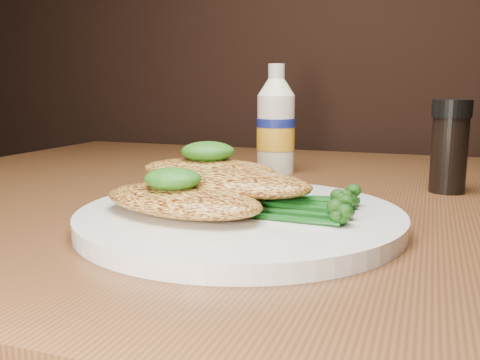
% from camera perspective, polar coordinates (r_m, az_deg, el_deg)
% --- Properties ---
extents(plate, '(0.29, 0.29, 0.01)m').
position_cam_1_polar(plate, '(0.46, 0.03, -4.12)').
color(plate, white).
rests_on(plate, dining_table).
extents(chicken_front, '(0.17, 0.11, 0.02)m').
position_cam_1_polar(chicken_front, '(0.45, -6.36, -2.20)').
color(chicken_front, gold).
rests_on(chicken_front, plate).
extents(chicken_mid, '(0.17, 0.11, 0.02)m').
position_cam_1_polar(chicken_mid, '(0.48, -1.05, -0.22)').
color(chicken_mid, gold).
rests_on(chicken_mid, plate).
extents(chicken_back, '(0.14, 0.07, 0.02)m').
position_cam_1_polar(chicken_back, '(0.51, -3.48, 1.14)').
color(chicken_back, gold).
rests_on(chicken_back, plate).
extents(pesto_front, '(0.06, 0.06, 0.02)m').
position_cam_1_polar(pesto_front, '(0.44, -7.30, 0.13)').
color(pesto_front, '#103808').
rests_on(pesto_front, chicken_front).
extents(pesto_back, '(0.06, 0.06, 0.02)m').
position_cam_1_polar(pesto_back, '(0.51, -3.51, 3.11)').
color(pesto_back, '#103808').
rests_on(pesto_back, chicken_back).
extents(broccolini_bundle, '(0.17, 0.15, 0.02)m').
position_cam_1_polar(broccolini_bundle, '(0.45, 5.71, -2.11)').
color(broccolini_bundle, '#104913').
rests_on(broccolini_bundle, plate).
extents(mayo_bottle, '(0.06, 0.06, 0.15)m').
position_cam_1_polar(mayo_bottle, '(0.74, 3.91, 6.61)').
color(mayo_bottle, white).
rests_on(mayo_bottle, dining_table).
extents(pepper_grinder, '(0.05, 0.05, 0.11)m').
position_cam_1_polar(pepper_grinder, '(0.65, 21.80, 3.40)').
color(pepper_grinder, black).
rests_on(pepper_grinder, dining_table).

